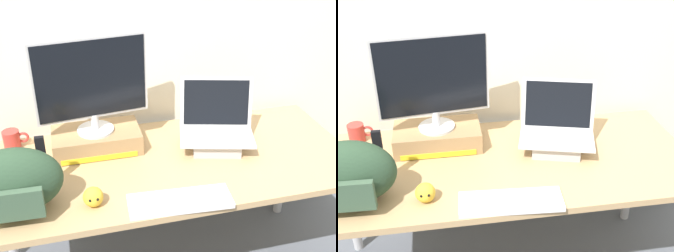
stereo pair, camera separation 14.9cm
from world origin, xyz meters
TOP-DOWN VIEW (x-y plane):
  - back_wall at (0.00, 0.48)m, footprint 7.00×0.10m
  - desk at (0.00, 0.00)m, footprint 1.73×0.76m
  - toner_box_yellow at (-0.30, 0.18)m, footprint 0.41×0.23m
  - desktop_monitor at (-0.30, 0.18)m, footprint 0.51×0.17m
  - open_laptop at (0.25, 0.07)m, footprint 0.40×0.33m
  - external_keyboard at (-0.03, -0.31)m, footprint 0.42×0.17m
  - messenger_backpack at (-0.65, -0.19)m, footprint 0.37×0.26m
  - coffee_mug at (-0.69, 0.29)m, footprint 0.12×0.08m
  - plush_toy at (-0.36, -0.24)m, footprint 0.08×0.08m

SIDE VIEW (x-z plane):
  - desk at x=0.00m, z-range 0.29..1.01m
  - external_keyboard at x=-0.03m, z-range 0.72..0.74m
  - plush_toy at x=-0.36m, z-range 0.72..0.80m
  - coffee_mug at x=-0.69m, z-range 0.72..0.81m
  - toner_box_yellow at x=-0.30m, z-range 0.72..0.82m
  - open_laptop at x=0.25m, z-range 0.63..0.94m
  - messenger_backpack at x=-0.65m, z-range 0.72..0.99m
  - desktop_monitor at x=-0.30m, z-range 0.83..1.28m
  - back_wall at x=0.00m, z-range 0.00..2.60m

